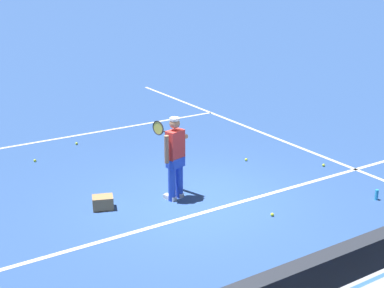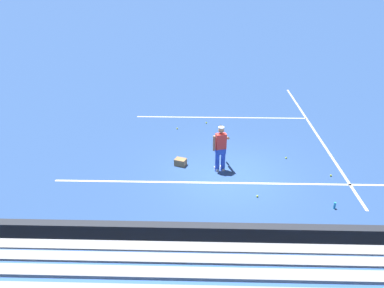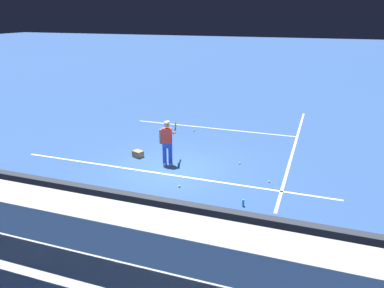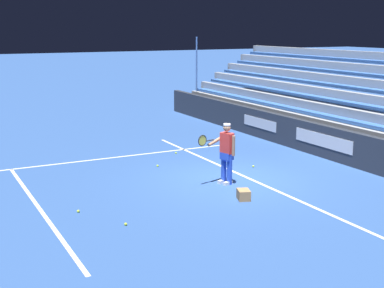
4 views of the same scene
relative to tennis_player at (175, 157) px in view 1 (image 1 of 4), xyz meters
name	(u,v)px [view 1 (image 1 of 4)]	position (x,y,z in m)	size (l,w,h in m)	color
ground_plane	(196,202)	(0.28, -0.37, -0.89)	(160.00, 160.00, 0.00)	#2D5193
court_baseline_white	(210,210)	(0.28, -0.87, -0.89)	(12.00, 0.10, 0.01)	white
court_sideline_white	(239,124)	(4.39, 3.63, -0.89)	(0.10, 12.00, 0.01)	white
court_service_line_white	(91,133)	(0.28, 5.13, -0.89)	(8.22, 0.10, 0.01)	white
back_wall_sponsor_board	(365,274)	(0.29, -4.58, -0.34)	(24.83, 0.25, 1.10)	#2D333D
tennis_player	(175,157)	(0.00, 0.00, 0.00)	(0.58, 1.07, 1.71)	blue
ball_box_cardboard	(103,203)	(-1.44, 0.33, -0.76)	(0.40, 0.30, 0.26)	#A87F51
tennis_ball_on_baseline	(35,160)	(-1.78, 3.66, -0.86)	(0.07, 0.07, 0.07)	#CCE533
tennis_ball_by_box	(77,143)	(-0.46, 4.36, -0.86)	(0.07, 0.07, 0.07)	#CCE533
tennis_ball_stray_back	(272,215)	(1.14, -1.70, -0.86)	(0.07, 0.07, 0.07)	#CCE533
tennis_ball_toward_net	(324,165)	(3.90, -0.33, -0.86)	(0.07, 0.07, 0.07)	#CCE533
tennis_ball_far_right	(246,160)	(2.59, 0.96, -0.86)	(0.07, 0.07, 0.07)	#CCE533
water_bottle	(377,195)	(3.42, -2.26, -0.78)	(0.07, 0.07, 0.22)	#33B2E5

